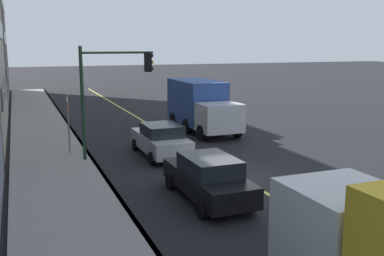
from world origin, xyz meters
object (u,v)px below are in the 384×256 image
car_black (208,178)px  truck_blue (201,105)px  car_silver (161,140)px  street_sign_post (68,120)px  traffic_light_mast (111,83)px

car_black → truck_blue: bearing=-21.4°
car_silver → street_sign_post: (1.65, 4.13, 0.94)m
car_silver → truck_blue: bearing=-39.1°
truck_blue → traffic_light_mast: traffic_light_mast is taller
car_black → street_sign_post: size_ratio=1.56×
traffic_light_mast → truck_blue: bearing=-51.8°
truck_blue → street_sign_post: bearing=113.4°
truck_blue → traffic_light_mast: (-5.19, 6.60, 1.98)m
truck_blue → car_black: bearing=158.6°
car_black → traffic_light_mast: size_ratio=0.88×
street_sign_post → car_silver: bearing=-111.7°
car_silver → street_sign_post: bearing=68.3°
traffic_light_mast → car_silver: bearing=-92.6°
car_black → truck_blue: 12.79m
truck_blue → traffic_light_mast: bearing=128.2°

